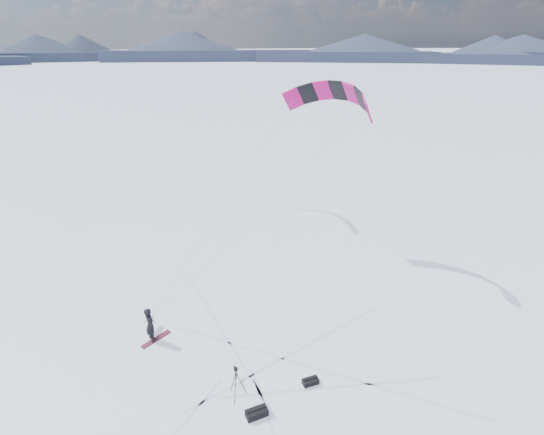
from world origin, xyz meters
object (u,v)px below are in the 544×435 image
snowkiter (153,340)px  gear_bag_a (257,413)px  tripod (236,378)px  snowboard (156,339)px  gear_bag_b (311,381)px

snowkiter → gear_bag_a: size_ratio=2.16×
snowkiter → tripod: size_ratio=1.20×
snowboard → tripod: (2.19, -4.65, 0.93)m
tripod → gear_bag_a: tripod is taller
gear_bag_a → tripod: bearing=109.0°
gear_bag_a → gear_bag_b: gear_bag_a is taller
gear_bag_a → snowkiter: bearing=117.4°
snowkiter → snowboard: size_ratio=1.19×
tripod → gear_bag_b: bearing=-6.7°
tripod → gear_bag_b: (2.89, -0.71, -0.82)m
snowkiter → gear_bag_b: 7.52m
snowkiter → gear_bag_a: bearing=-160.8°
snowboard → snowkiter: bearing=146.2°
snowboard → gear_bag_a: bearing=-90.2°
snowboard → gear_bag_a: size_ratio=1.82×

